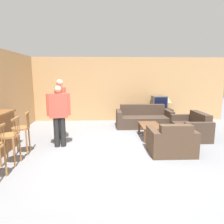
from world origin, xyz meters
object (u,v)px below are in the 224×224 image
tv (159,103)px  bar_chair_mid (10,139)px  table_lamp (168,100)px  couch_far (143,119)px  person_by_window (61,106)px  loveseat_right (191,128)px  book_on_table (150,126)px  coffee_table (150,127)px  tv_unit (159,115)px  person_by_counter (59,113)px  armchair_near (171,142)px  bar_chair_far (22,131)px

tv → bar_chair_mid: bearing=-137.2°
bar_chair_mid → table_lamp: (4.54, 3.88, 0.33)m
couch_far → person_by_window: (-2.70, -1.37, 0.70)m
loveseat_right → book_on_table: (-1.31, -0.22, 0.13)m
coffee_table → loveseat_right: bearing=-0.2°
loveseat_right → table_lamp: 2.24m
tv_unit → tv: tv is taller
table_lamp → person_by_window: person_by_window is taller
tv → book_on_table: 2.57m
book_on_table → tv_unit: bearing=69.2°
tv_unit → person_by_window: bearing=-148.0°
coffee_table → tv_unit: tv_unit is taller
person_by_window → person_by_counter: size_ratio=1.10×
bar_chair_mid → couch_far: bar_chair_mid is taller
loveseat_right → armchair_near: bearing=-129.3°
table_lamp → couch_far: bearing=-144.9°
coffee_table → tv: size_ratio=1.77×
bar_chair_mid → tv_unit: (4.19, 3.88, -0.29)m
tv → person_by_window: (-3.49, -2.17, 0.20)m
bar_chair_mid → bar_chair_far: (-0.00, 0.60, 0.00)m
bar_chair_far → armchair_near: 3.56m
bar_chair_mid → book_on_table: size_ratio=4.89×
coffee_table → armchair_near: bearing=-80.6°
armchair_near → loveseat_right: (1.05, 1.28, -0.00)m
bar_chair_far → coffee_table: 3.53m
person_by_counter → bar_chair_far: bearing=-149.7°
bar_chair_far → tv: size_ratio=1.76×
bar_chair_far → tv_unit: size_ratio=0.96×
bar_chair_mid → armchair_near: bearing=7.1°
coffee_table → tv: (0.85, 2.15, 0.45)m
loveseat_right → person_by_window: person_by_window is taller
couch_far → loveseat_right: couch_far is taller
tv_unit → person_by_window: 4.17m
bar_chair_far → tv_unit: 5.33m
armchair_near → table_lamp: size_ratio=2.14×
tv_unit → person_by_window: (-3.49, -2.18, 0.73)m
tv → table_lamp: bearing=0.5°
loveseat_right → table_lamp: size_ratio=2.74×
book_on_table → loveseat_right: bearing=9.6°
coffee_table → person_by_window: bearing=-179.6°
tv_unit → person_by_counter: 4.47m
couch_far → book_on_table: bearing=-94.2°
tv → table_lamp: 0.37m
couch_far → book_on_table: size_ratio=9.66×
person_by_counter → table_lamp: bearing=37.0°
table_lamp → person_by_counter: bearing=-143.0°
bar_chair_mid → coffee_table: bar_chair_mid is taller
bar_chair_far → person_by_window: (0.70, 1.11, 0.43)m
armchair_near → person_by_counter: (-2.76, 0.62, 0.61)m
coffee_table → book_on_table: bearing=-103.1°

